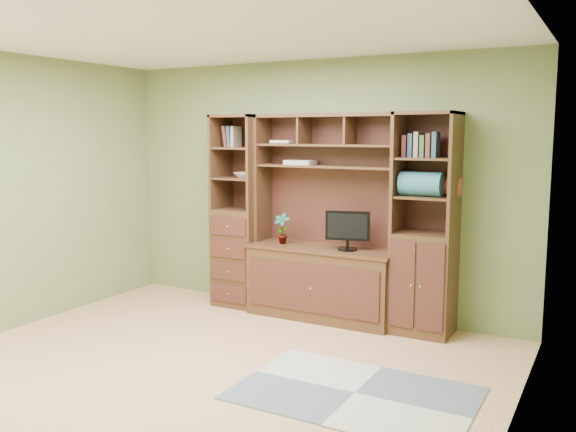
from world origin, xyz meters
The scene contains 11 objects.
room centered at (0.00, 0.00, 1.30)m, with size 4.60×4.10×2.64m.
center_hutch centered at (0.20, 1.73, 1.02)m, with size 1.54×0.53×2.05m, color #452A18.
left_tower centered at (-0.80, 1.77, 1.02)m, with size 0.50×0.45×2.05m, color #452A18.
right_tower centered at (1.23, 1.77, 1.02)m, with size 0.55×0.45×2.05m, color #452A18.
rug centered at (1.20, 0.20, 0.01)m, with size 1.67×1.11×0.01m, color gray.
monitor centered at (0.49, 1.70, 0.99)m, with size 0.43×0.19×0.53m, color black.
orchid centered at (-0.24, 1.70, 0.89)m, with size 0.17×0.11×0.32m, color #A65538.
magazines centered at (-0.09, 1.82, 1.56)m, with size 0.29×0.21×0.04m, color #B1A396.
bowl centered at (-0.72, 1.77, 1.42)m, with size 0.23×0.23×0.06m, color beige.
blanket_teal centered at (1.19, 1.73, 1.40)m, with size 0.38×0.22×0.22m, color #2C6575.
blanket_red centered at (1.36, 1.85, 1.38)m, with size 0.32×0.18×0.18m, color brown.
Camera 1 is at (2.76, -3.68, 1.86)m, focal length 38.00 mm.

